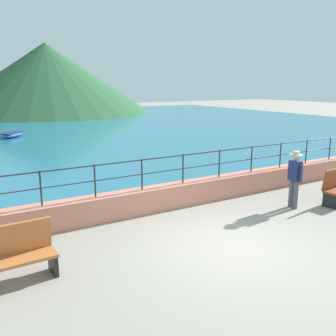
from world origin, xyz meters
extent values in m
plane|color=gray|center=(0.00, 0.00, 0.00)|extent=(120.00, 120.00, 0.00)
cube|color=tan|center=(0.00, 3.20, 0.35)|extent=(20.00, 0.56, 0.70)
cylinder|color=#282623|center=(-3.54, 3.20, 1.15)|extent=(0.04, 0.04, 0.90)
cylinder|color=#282623|center=(-2.12, 3.20, 1.15)|extent=(0.04, 0.04, 0.90)
cylinder|color=#282623|center=(-0.71, 3.20, 1.15)|extent=(0.04, 0.04, 0.90)
cylinder|color=#282623|center=(0.71, 3.20, 1.15)|extent=(0.04, 0.04, 0.90)
cylinder|color=#282623|center=(2.12, 3.20, 1.15)|extent=(0.04, 0.04, 0.90)
cylinder|color=#282623|center=(3.54, 3.20, 1.15)|extent=(0.04, 0.04, 0.90)
cylinder|color=#282623|center=(4.95, 3.20, 1.15)|extent=(0.04, 0.04, 0.90)
cylinder|color=#282623|center=(6.37, 3.20, 1.15)|extent=(0.04, 0.04, 0.90)
cylinder|color=#282623|center=(7.78, 3.20, 1.15)|extent=(0.04, 0.04, 0.90)
cylinder|color=#282623|center=(0.00, 3.20, 1.57)|extent=(18.40, 0.04, 0.04)
cylinder|color=#282623|center=(0.00, 3.20, 1.15)|extent=(18.40, 0.03, 0.03)
cube|color=#236B89|center=(0.00, 25.84, 0.03)|extent=(64.00, 44.32, 0.06)
cone|color=#285633|center=(6.32, 42.90, 4.32)|extent=(25.81, 25.81, 8.63)
cube|color=#B76633|center=(-4.67, 0.89, 0.46)|extent=(1.72, 0.59, 0.06)
cube|color=#B76633|center=(-4.68, 1.11, 0.81)|extent=(1.70, 0.22, 0.64)
cube|color=black|center=(-3.88, 0.92, 0.22)|extent=(0.10, 0.47, 0.43)
cube|color=black|center=(4.36, 0.60, 0.22)|extent=(0.14, 0.47, 0.43)
cylinder|color=#4C4C56|center=(3.42, 1.30, 0.43)|extent=(0.15, 0.15, 0.86)
cylinder|color=#4C4C56|center=(3.40, 1.12, 0.43)|extent=(0.15, 0.15, 0.86)
cube|color=navy|center=(3.41, 1.21, 1.16)|extent=(0.26, 0.38, 0.60)
cylinder|color=navy|center=(3.43, 1.45, 1.12)|extent=(0.09, 0.09, 0.52)
cylinder|color=navy|center=(3.38, 0.97, 1.12)|extent=(0.09, 0.09, 0.52)
sphere|color=tan|center=(3.41, 1.21, 1.59)|extent=(0.22, 0.22, 0.22)
cylinder|color=beige|center=(3.41, 1.21, 1.64)|extent=(0.38, 0.38, 0.02)
cylinder|color=beige|center=(3.41, 1.21, 1.70)|extent=(0.20, 0.20, 0.10)
ellipsoid|color=#2D4C9E|center=(-1.50, 21.27, 0.24)|extent=(2.17, 2.34, 0.36)
cube|color=navy|center=(-1.50, 21.27, 0.39)|extent=(1.77, 1.90, 0.06)
camera|label=1|loc=(-5.42, -6.08, 3.71)|focal=39.77mm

